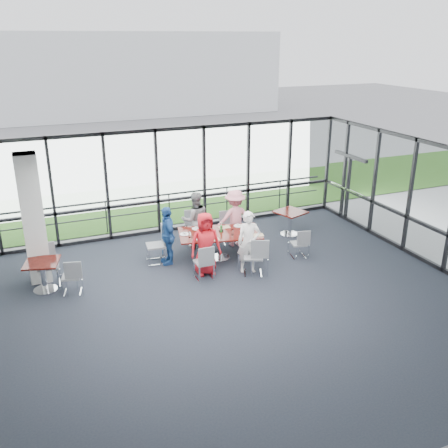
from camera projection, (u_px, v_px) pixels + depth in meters
name	position (u px, v px, depth m)	size (l,w,h in m)	color
floor	(221.00, 308.00, 11.15)	(12.00, 10.00, 0.02)	#1E222E
ceiling	(220.00, 168.00, 10.01)	(12.00, 10.00, 0.04)	white
wall_front	(371.00, 384.00, 6.26)	(12.00, 0.10, 3.20)	silver
curtain_wall_back	(157.00, 182.00, 14.90)	(12.00, 0.10, 3.20)	white
curtain_wall_right	(438.00, 207.00, 12.73)	(0.10, 10.00, 3.20)	white
exit_door	(348.00, 189.00, 16.17)	(0.12, 1.60, 2.10)	black
structural_column	(33.00, 219.00, 11.88)	(0.50, 0.50, 3.20)	white
apron	(125.00, 190.00, 19.79)	(80.00, 70.00, 0.02)	gray
grass_strip	(137.00, 203.00, 18.05)	(80.00, 5.00, 0.01)	#2D5216
hangar_main	(114.00, 72.00, 39.16)	(24.00, 10.00, 6.00)	silver
guard_rail	(154.00, 211.00, 15.80)	(0.06, 0.06, 12.00)	#2D2D33
main_table	(220.00, 236.00, 13.42)	(2.39, 1.67, 0.75)	#370C07
side_table_left	(42.00, 267.00, 11.70)	(0.94, 0.94, 0.75)	#370C07
side_table_right	(290.00, 215.00, 15.03)	(1.02, 1.02, 0.75)	#370C07
diner_near_left	(205.00, 244.00, 12.50)	(0.79, 0.52, 1.62)	red
diner_near_right	(249.00, 242.00, 12.61)	(0.59, 0.43, 1.61)	white
diner_far_left	(195.00, 220.00, 14.11)	(0.79, 0.49, 1.63)	gray
diner_far_right	(235.00, 218.00, 14.21)	(1.07, 0.55, 1.66)	pink
diner_end	(167.00, 235.00, 13.09)	(0.93, 0.51, 1.58)	#204D91
chair_main_nl	(204.00, 262.00, 12.34)	(0.44, 0.44, 0.89)	gray
chair_main_nr	(253.00, 257.00, 12.56)	(0.47, 0.47, 0.97)	gray
chair_main_fl	(196.00, 228.00, 14.47)	(0.46, 0.46, 0.94)	gray
chair_main_fr	(230.00, 228.00, 14.48)	(0.45, 0.45, 0.91)	gray
chair_main_end	(156.00, 245.00, 13.21)	(0.48, 0.48, 0.99)	gray
chair_spare_la	(71.00, 277.00, 11.65)	(0.41, 0.41, 0.85)	gray
chair_spare_lb	(48.00, 266.00, 12.01)	(0.49, 0.49, 1.00)	gray
chair_spare_r	(299.00, 244.00, 13.57)	(0.39, 0.39, 0.80)	gray
plate_nl	(200.00, 239.00, 12.96)	(0.26, 0.26, 0.01)	white
plate_nr	(245.00, 235.00, 13.17)	(0.26, 0.26, 0.01)	white
plate_fl	(197.00, 229.00, 13.63)	(0.27, 0.27, 0.01)	white
plate_fr	(239.00, 226.00, 13.84)	(0.27, 0.27, 0.01)	white
plate_end	(185.00, 234.00, 13.25)	(0.26, 0.26, 0.01)	white
tumbler_a	(209.00, 235.00, 13.01)	(0.08, 0.08, 0.15)	white
tumbler_b	(232.00, 232.00, 13.21)	(0.07, 0.07, 0.15)	white
tumbler_c	(221.00, 225.00, 13.67)	(0.07, 0.07, 0.15)	white
tumbler_d	(190.00, 235.00, 13.04)	(0.07, 0.07, 0.14)	white
menu_a	(214.00, 239.00, 12.94)	(0.28, 0.20, 0.00)	beige
menu_b	(258.00, 235.00, 13.21)	(0.32, 0.22, 0.00)	beige
menu_c	(224.00, 227.00, 13.75)	(0.31, 0.22, 0.00)	beige
condiment_caddy	(221.00, 231.00, 13.45)	(0.10, 0.07, 0.04)	black
ketchup_bottle	(221.00, 228.00, 13.44)	(0.06, 0.06, 0.18)	#AD1E06
green_bottle	(221.00, 229.00, 13.37)	(0.05, 0.05, 0.20)	#217F2E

